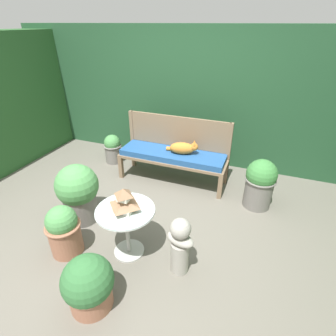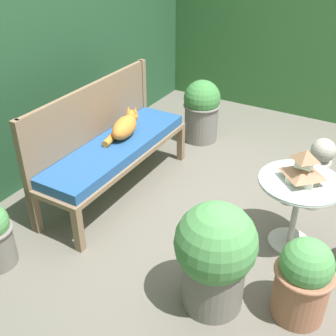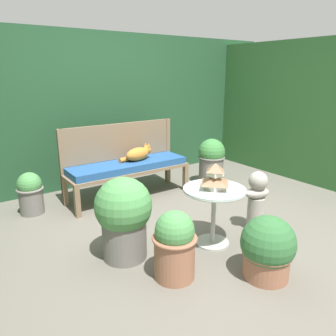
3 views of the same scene
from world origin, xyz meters
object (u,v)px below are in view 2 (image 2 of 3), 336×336
object	(u,v)px
potted_plant_path_edge	(303,279)
potted_plant_bench_left	(202,110)
cat	(125,126)
pagoda_birdhouse	(304,168)
garden_bench	(116,151)
garden_bust	(319,171)
patio_table	(298,195)
potted_plant_table_far	(215,255)

from	to	relation	value
potted_plant_path_edge	potted_plant_bench_left	xyz separation A→B (m)	(1.83, 1.58, 0.06)
cat	potted_plant_bench_left	xyz separation A→B (m)	(1.12, -0.20, -0.22)
pagoda_birdhouse	garden_bench	bearing A→B (deg)	92.75
pagoda_birdhouse	garden_bust	bearing A→B (deg)	-2.59
patio_table	potted_plant_bench_left	size ratio (longest dim) A/B	0.87
cat	patio_table	xyz separation A→B (m)	(-0.09, -1.56, -0.13)
garden_bench	garden_bust	size ratio (longest dim) A/B	2.55
garden_bench	potted_plant_bench_left	xyz separation A→B (m)	(1.28, -0.20, -0.06)
garden_bench	pagoda_birdhouse	world-z (taller)	pagoda_birdhouse
garden_bench	potted_plant_bench_left	bearing A→B (deg)	-8.66
pagoda_birdhouse	potted_plant_bench_left	bearing A→B (deg)	48.30
pagoda_birdhouse	potted_plant_bench_left	distance (m)	1.84
pagoda_birdhouse	potted_plant_table_far	distance (m)	0.90
garden_bench	cat	bearing A→B (deg)	2.78
pagoda_birdhouse	potted_plant_path_edge	bearing A→B (deg)	-160.20
garden_bust	potted_plant_path_edge	world-z (taller)	garden_bust
patio_table	potted_plant_path_edge	world-z (taller)	potted_plant_path_edge
pagoda_birdhouse	potted_plant_path_edge	world-z (taller)	pagoda_birdhouse
cat	potted_plant_table_far	world-z (taller)	potted_plant_table_far
cat	potted_plant_path_edge	xyz separation A→B (m)	(-0.71, -1.78, -0.28)
pagoda_birdhouse	potted_plant_table_far	size ratio (longest dim) A/B	0.33
patio_table	potted_plant_bench_left	distance (m)	1.82
cat	garden_bust	world-z (taller)	cat
potted_plant_path_edge	potted_plant_bench_left	world-z (taller)	potted_plant_bench_left
cat	pagoda_birdhouse	xyz separation A→B (m)	(-0.09, -1.56, 0.10)
cat	potted_plant_path_edge	distance (m)	1.94
cat	potted_plant_bench_left	distance (m)	1.16
garden_bust	potted_plant_table_far	xyz separation A→B (m)	(-1.39, 0.30, 0.06)
garden_bench	potted_plant_path_edge	xyz separation A→B (m)	(-0.55, -1.78, -0.12)
patio_table	garden_bust	bearing A→B (deg)	-2.59
patio_table	potted_plant_path_edge	xyz separation A→B (m)	(-0.62, -0.22, -0.16)
potted_plant_bench_left	pagoda_birdhouse	bearing A→B (deg)	-131.70
garden_bust	potted_plant_bench_left	distance (m)	1.52
pagoda_birdhouse	potted_plant_path_edge	xyz separation A→B (m)	(-0.62, -0.22, -0.38)
garden_bench	cat	size ratio (longest dim) A/B	3.35
potted_plant_bench_left	potted_plant_table_far	bearing A→B (deg)	-151.89
garden_bust	potted_plant_bench_left	bearing A→B (deg)	79.78
cat	pagoda_birdhouse	size ratio (longest dim) A/B	1.96
potted_plant_table_far	potted_plant_bench_left	distance (m)	2.29
garden_bench	potted_plant_bench_left	distance (m)	1.30
cat	potted_plant_bench_left	bearing A→B (deg)	-21.97
potted_plant_table_far	potted_plant_bench_left	xyz separation A→B (m)	(2.02, 1.08, -0.05)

